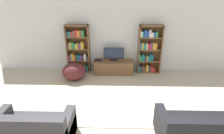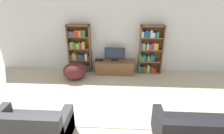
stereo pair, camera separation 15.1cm
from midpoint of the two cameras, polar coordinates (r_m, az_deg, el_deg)
The scene contains 10 objects.
wall_back at distance 6.43m, azimuth -0.47°, elevation 9.94°, with size 8.80×0.06×2.60m.
bookshelf_left at distance 6.55m, azimuth -11.70°, elevation 5.43°, with size 0.82×0.30×1.74m.
bookshelf_right at distance 6.47m, azimuth 11.12°, elevation 5.36°, with size 0.82×0.30×1.74m.
tv_stand at distance 6.43m, azimuth -0.13°, elevation 0.01°, with size 1.47×0.55×0.47m.
television at distance 6.31m, azimuth -0.12°, elevation 4.33°, with size 0.72×0.16×0.49m.
laptop at distance 6.40m, azimuth -5.22°, elevation 2.19°, with size 0.29×0.23×0.03m.
area_rug at distance 4.61m, azimuth 0.66°, elevation -13.38°, with size 2.08×1.44×0.02m.
couch_left_sectional at distance 3.92m, azimuth -25.71°, elevation -18.46°, with size 1.53×0.82×0.83m.
couch_right_sofa at distance 4.02m, azimuth 27.95°, elevation -18.22°, with size 1.91×0.91×0.79m.
beanbag_ottoman at distance 6.11m, azimuth -13.02°, elevation -1.41°, with size 0.79×0.79×0.58m, color #4C1E1E.
Camera 1 is at (0.14, -2.04, 2.73)m, focal length 28.00 mm.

